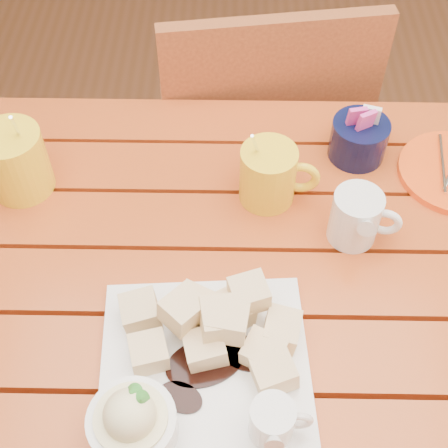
{
  "coord_description": "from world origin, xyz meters",
  "views": [
    {
      "loc": [
        -0.01,
        -0.49,
        1.51
      ],
      "look_at": [
        -0.02,
        0.05,
        0.82
      ],
      "focal_mm": 50.0,
      "sensor_mm": 36.0,
      "label": 1
    }
  ],
  "objects_px": {
    "coffee_mug_right": "(270,174)",
    "chair_far": "(258,141)",
    "dessert_plate": "(194,373)",
    "table": "(233,318)",
    "coffee_mug_left": "(13,161)"
  },
  "relations": [
    {
      "from": "table",
      "to": "dessert_plate",
      "type": "distance_m",
      "value": 0.22
    },
    {
      "from": "table",
      "to": "chair_far",
      "type": "relative_size",
      "value": 1.35
    },
    {
      "from": "coffee_mug_right",
      "to": "coffee_mug_left",
      "type": "bearing_deg",
      "value": -177.11
    },
    {
      "from": "dessert_plate",
      "to": "chair_far",
      "type": "height_order",
      "value": "chair_far"
    },
    {
      "from": "table",
      "to": "coffee_mug_left",
      "type": "height_order",
      "value": "coffee_mug_left"
    },
    {
      "from": "dessert_plate",
      "to": "chair_far",
      "type": "distance_m",
      "value": 0.77
    },
    {
      "from": "table",
      "to": "coffee_mug_right",
      "type": "height_order",
      "value": "coffee_mug_right"
    },
    {
      "from": "dessert_plate",
      "to": "coffee_mug_left",
      "type": "xyz_separation_m",
      "value": [
        -0.3,
        0.34,
        0.03
      ]
    },
    {
      "from": "table",
      "to": "dessert_plate",
      "type": "height_order",
      "value": "dessert_plate"
    },
    {
      "from": "table",
      "to": "chair_far",
      "type": "bearing_deg",
      "value": 84.45
    },
    {
      "from": "table",
      "to": "coffee_mug_right",
      "type": "distance_m",
      "value": 0.23
    },
    {
      "from": "dessert_plate",
      "to": "coffee_mug_right",
      "type": "height_order",
      "value": "coffee_mug_right"
    },
    {
      "from": "dessert_plate",
      "to": "coffee_mug_left",
      "type": "distance_m",
      "value": 0.45
    },
    {
      "from": "coffee_mug_right",
      "to": "chair_far",
      "type": "distance_m",
      "value": 0.49
    },
    {
      "from": "dessert_plate",
      "to": "chair_far",
      "type": "xyz_separation_m",
      "value": [
        0.1,
        0.71,
        -0.28
      ]
    }
  ]
}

